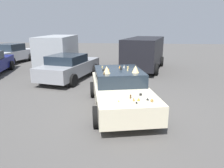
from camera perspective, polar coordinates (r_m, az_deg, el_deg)
The scene contains 6 objects.
ground_plane at distance 7.74m, azimuth 2.23°, elevation -6.50°, with size 60.00×60.00×0.00m, color #514F4C.
art_car_decorated at distance 7.60m, azimuth 2.16°, elevation -1.38°, with size 4.78×2.80×1.59m.
parked_van_behind_right at distance 15.99m, azimuth -14.47°, elevation 9.03°, with size 4.96×2.55×2.21m.
parked_van_near_left at distance 14.57m, azimuth 8.74°, elevation 8.61°, with size 5.60×3.15×2.13m.
parked_sedan_row_back_far at distance 18.93m, azimuth -25.59°, elevation 7.49°, with size 4.21×2.38×1.55m.
parked_sedan_behind_right at distance 11.93m, azimuth -11.48°, elevation 4.60°, with size 4.74×2.70×1.40m.
Camera 1 is at (-7.17, -0.42, 2.89)m, focal length 33.65 mm.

